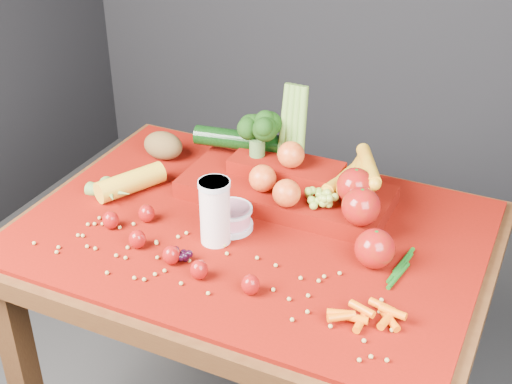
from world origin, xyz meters
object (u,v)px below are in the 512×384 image
at_px(yogurt_bowl, 231,217).
at_px(produce_mound, 299,182).
at_px(milk_glass, 215,210).
at_px(table, 253,265).

bearing_deg(yogurt_bowl, produce_mound, 59.65).
relative_size(yogurt_bowl, produce_mound, 0.17).
height_order(milk_glass, yogurt_bowl, milk_glass).
distance_m(milk_glass, yogurt_bowl, 0.08).
height_order(table, produce_mound, produce_mound).
xyz_separation_m(table, milk_glass, (-0.05, -0.08, 0.19)).
bearing_deg(produce_mound, milk_glass, -115.03).
xyz_separation_m(table, produce_mound, (0.06, 0.15, 0.17)).
bearing_deg(produce_mound, table, -110.10).
bearing_deg(produce_mound, yogurt_bowl, -120.35).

